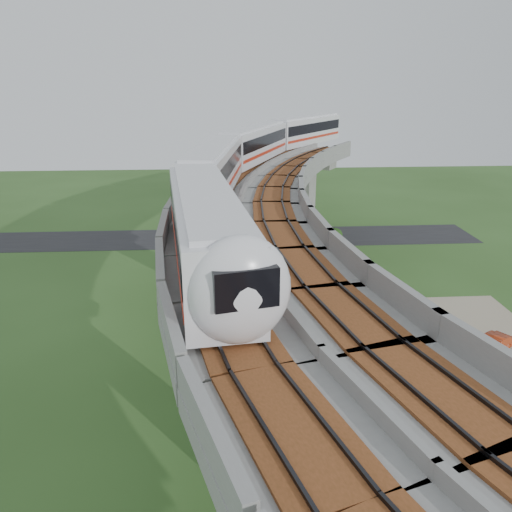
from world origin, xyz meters
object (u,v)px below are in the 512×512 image
(metro_train, at_px, (258,156))
(car_red, at_px, (492,345))
(car_white, at_px, (462,500))
(car_dark, at_px, (410,346))

(metro_train, xyz_separation_m, car_red, (15.84, -13.00, -11.63))
(car_white, bearing_deg, car_red, 30.97)
(car_white, xyz_separation_m, car_dark, (2.43, 13.40, 0.10))
(metro_train, relative_size, car_dark, 12.60)
(metro_train, bearing_deg, car_dark, -52.46)
(car_red, bearing_deg, metro_train, -163.82)
(metro_train, height_order, car_red, metro_train)
(car_white, relative_size, car_dark, 0.73)
(car_red, relative_size, car_dark, 0.82)
(car_dark, bearing_deg, car_white, 144.26)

